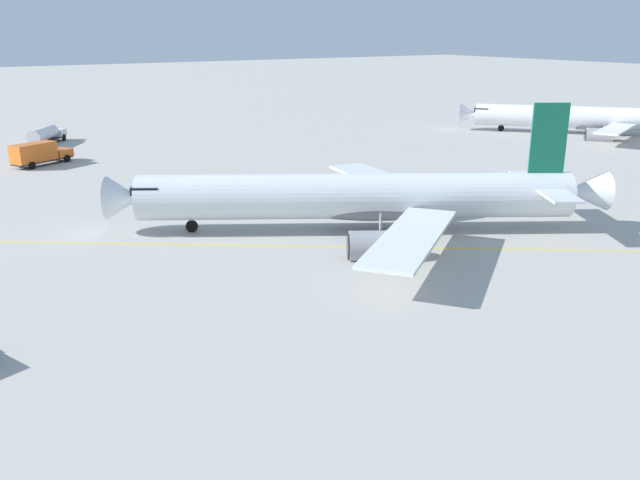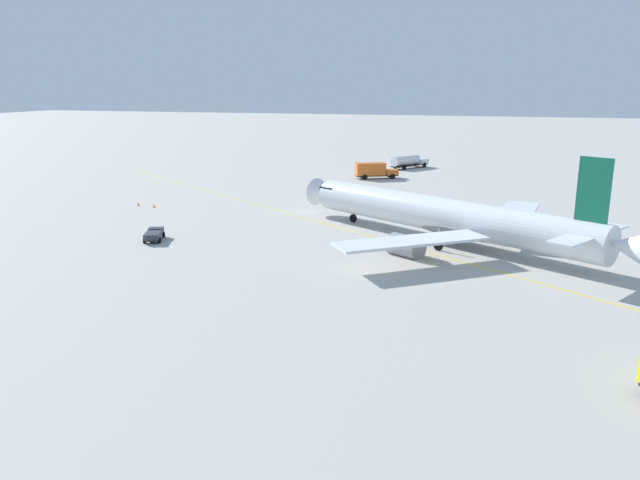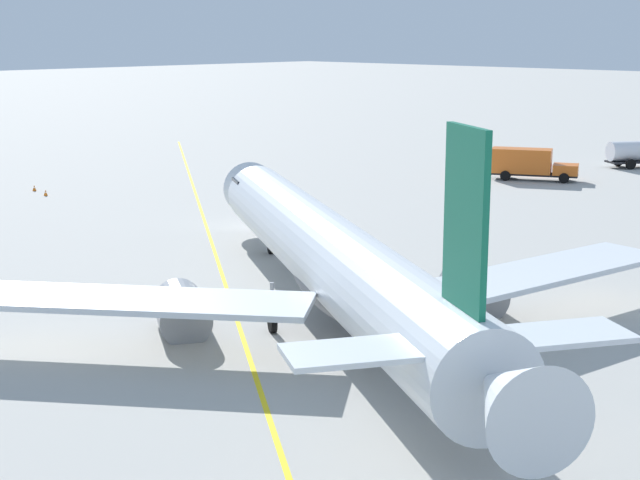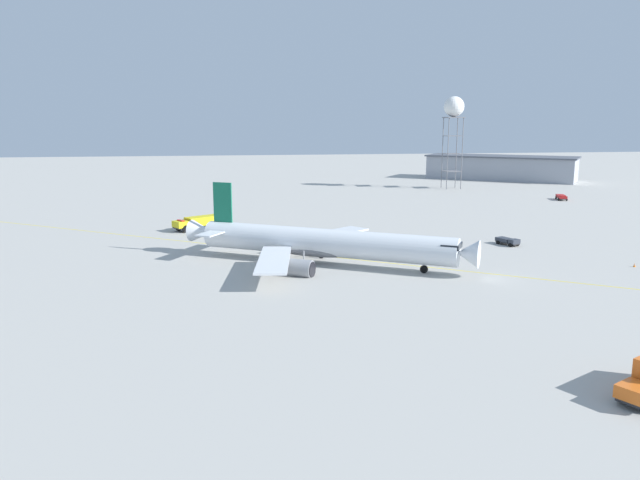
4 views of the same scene
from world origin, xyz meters
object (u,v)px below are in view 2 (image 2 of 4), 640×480
object	(u,v)px
airliner_main	(448,218)
baggage_truck_truck	(154,234)
catering_truck_truck	(374,170)
safety_cone_near	(154,206)
fuel_tanker_truck	(408,161)
safety_cone_mid	(138,204)

from	to	relation	value
airliner_main	baggage_truck_truck	xyz separation A→B (m)	(-33.66, -8.56, -2.30)
catering_truck_truck	safety_cone_near	xyz separation A→B (m)	(-25.98, -38.40, -1.39)
fuel_tanker_truck	safety_cone_near	size ratio (longest dim) A/B	17.38
safety_cone_near	catering_truck_truck	bearing A→B (deg)	55.92
baggage_truck_truck	catering_truck_truck	bearing A→B (deg)	-35.72
airliner_main	catering_truck_truck	bearing A→B (deg)	-37.83
catering_truck_truck	fuel_tanker_truck	world-z (taller)	catering_truck_truck
airliner_main	safety_cone_near	bearing A→B (deg)	19.09
baggage_truck_truck	fuel_tanker_truck	xyz separation A→B (m)	(19.45, 73.41, 0.86)
safety_cone_near	safety_cone_mid	size ratio (longest dim) A/B	1.00
fuel_tanker_truck	safety_cone_mid	xyz separation A→B (m)	(-33.44, -54.84, -1.30)
catering_truck_truck	airliner_main	bearing A→B (deg)	-96.02
catering_truck_truck	fuel_tanker_truck	xyz separation A→B (m)	(4.32, 17.09, -0.09)
baggage_truck_truck	safety_cone_near	distance (m)	20.95
baggage_truck_truck	airliner_main	bearing A→B (deg)	-96.42
baggage_truck_truck	catering_truck_truck	world-z (taller)	catering_truck_truck
baggage_truck_truck	safety_cone_near	xyz separation A→B (m)	(-10.85, 17.92, -0.44)
safety_cone_near	airliner_main	bearing A→B (deg)	-11.87
safety_cone_near	safety_cone_mid	xyz separation A→B (m)	(-3.14, 0.65, 0.00)
baggage_truck_truck	safety_cone_mid	world-z (taller)	baggage_truck_truck
baggage_truck_truck	safety_cone_near	world-z (taller)	baggage_truck_truck
catering_truck_truck	safety_cone_near	bearing A→B (deg)	-151.30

